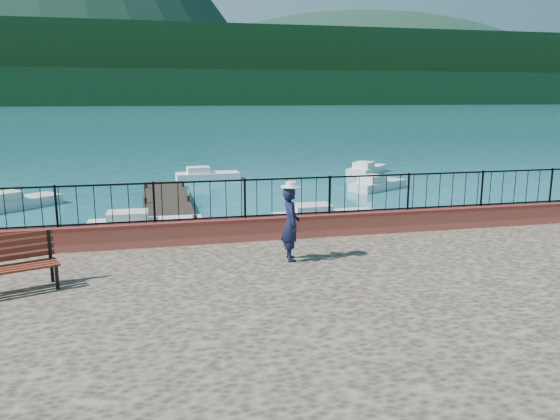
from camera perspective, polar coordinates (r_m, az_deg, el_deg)
name	(u,v)px	position (r m, az deg, el deg)	size (l,w,h in m)	color
ground	(293,348)	(10.85, 1.42, -14.18)	(2000.00, 2000.00, 0.00)	#19596B
parapet	(257,228)	(13.76, -2.41, -1.93)	(28.00, 0.46, 0.58)	#AC4D3E
railing	(257,199)	(13.60, -2.44, 1.20)	(27.00, 0.05, 0.95)	black
dock	(168,215)	(21.93, -11.59, -0.56)	(2.00, 16.00, 0.30)	#2D231C
far_forest	(155,88)	(309.48, -12.95, 12.30)	(900.00, 60.00, 18.00)	black
foothills	(153,69)	(369.85, -13.11, 14.19)	(900.00, 120.00, 44.00)	black
companion_hill	(360,101)	(611.37, 8.40, 11.24)	(448.00, 384.00, 180.00)	#142D23
park_bench	(4,277)	(11.24, -26.90, -6.29)	(1.97, 1.21, 1.04)	black
person	(291,224)	(11.92, 1.12, -1.47)	(0.60, 0.39, 1.63)	black
hat	(291,184)	(11.75, 1.13, 2.69)	(0.44, 0.44, 0.12)	white
boat_0	(145,221)	(19.98, -13.89, -1.14)	(3.99, 1.30, 0.80)	silver
boat_1	(327,213)	(20.74, 4.91, -0.36)	(4.03, 1.30, 0.80)	silver
boat_2	(378,182)	(28.86, 10.17, 2.94)	(3.29, 1.30, 0.80)	silver
boat_3	(16,199)	(26.20, -25.83, 1.05)	(3.61, 1.30, 0.80)	silver
boat_4	(208,173)	(31.87, -7.56, 3.85)	(3.61, 1.30, 0.80)	white
boat_5	(367,167)	(34.75, 9.05, 4.46)	(3.67, 1.30, 0.80)	silver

